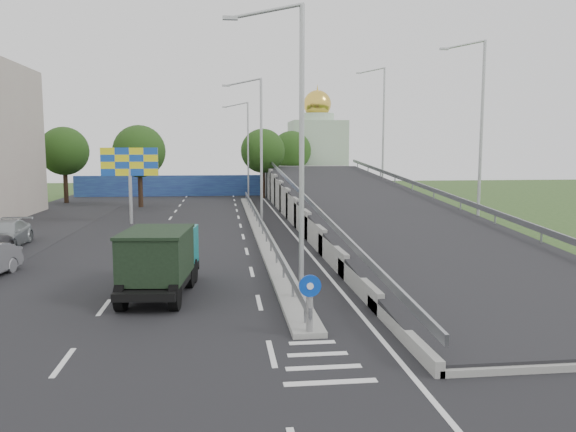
{
  "coord_description": "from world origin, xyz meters",
  "views": [
    {
      "loc": [
        -2.43,
        -13.23,
        5.41
      ],
      "look_at": [
        0.69,
        13.36,
        2.2
      ],
      "focal_mm": 35.0,
      "sensor_mm": 36.0,
      "label": 1
    }
  ],
  "objects": [
    {
      "name": "lamp_post_mid",
      "position": [
        0.11,
        26.0,
        5.81
      ],
      "size": [
        2.74,
        0.18,
        10.08
      ],
      "color": "#B2B5B7",
      "rests_on": "median"
    },
    {
      "name": "parked_car_d",
      "position": [
        -14.38,
        18.8,
        0.74
      ],
      "size": [
        2.26,
        5.16,
        1.48
      ],
      "primitive_type": "imported",
      "rotation": [
        0.0,
        0.0,
        0.04
      ],
      "color": "#94999C",
      "rests_on": "ground"
    },
    {
      "name": "tree_left_mid",
      "position": [
        -10.0,
        40.0,
        5.18
      ],
      "size": [
        4.8,
        4.8,
        7.6
      ],
      "color": "black",
      "rests_on": "ground"
    },
    {
      "name": "lamp_post_near",
      "position": [
        0.11,
        6.0,
        5.81
      ],
      "size": [
        2.74,
        0.18,
        10.08
      ],
      "color": "#B2B5B7",
      "rests_on": "median"
    },
    {
      "name": "tree_left_far",
      "position": [
        -18.0,
        45.0,
        5.18
      ],
      "size": [
        4.8,
        4.8,
        7.6
      ],
      "color": "black",
      "rests_on": "ground"
    },
    {
      "name": "church",
      "position": [
        10.0,
        60.0,
        5.31
      ],
      "size": [
        7.0,
        7.0,
        13.8
      ],
      "color": "#B2CCAD",
      "rests_on": "ground"
    },
    {
      "name": "overpass_ramp",
      "position": [
        7.5,
        24.0,
        1.75
      ],
      "size": [
        10.0,
        50.0,
        3.5
      ],
      "color": "gray",
      "rests_on": "ground"
    },
    {
      "name": "lamp_post_far",
      "position": [
        0.11,
        46.0,
        5.81
      ],
      "size": [
        2.74,
        0.18,
        10.08
      ],
      "color": "#B2B5B7",
      "rests_on": "median"
    },
    {
      "name": "blue_wall",
      "position": [
        -4.0,
        52.0,
        1.2
      ],
      "size": [
        30.0,
        0.5,
        2.4
      ],
      "primitive_type": "cube",
      "color": "navy",
      "rests_on": "ground"
    },
    {
      "name": "sign_bollard",
      "position": [
        0.0,
        2.17,
        1.03
      ],
      "size": [
        0.64,
        0.23,
        1.67
      ],
      "color": "black",
      "rests_on": "median"
    },
    {
      "name": "road_surface",
      "position": [
        -3.0,
        20.0,
        0.0
      ],
      "size": [
        26.0,
        90.0,
        0.04
      ],
      "primitive_type": "cube",
      "color": "black",
      "rests_on": "ground"
    },
    {
      "name": "billboard",
      "position": [
        -9.0,
        28.0,
        4.19
      ],
      "size": [
        4.0,
        0.24,
        5.5
      ],
      "color": "#B2B5B7",
      "rests_on": "ground"
    },
    {
      "name": "dump_truck",
      "position": [
        -4.74,
        7.71,
        1.39
      ],
      "size": [
        2.64,
        5.89,
        2.52
      ],
      "rotation": [
        0.0,
        0.0,
        -0.1
      ],
      "color": "black",
      "rests_on": "ground"
    },
    {
      "name": "median",
      "position": [
        0.0,
        24.0,
        0.1
      ],
      "size": [
        1.0,
        44.0,
        0.2
      ],
      "primitive_type": "cube",
      "color": "gray",
      "rests_on": "ground"
    },
    {
      "name": "median_guardrail",
      "position": [
        0.0,
        24.0,
        0.75
      ],
      "size": [
        0.09,
        44.0,
        0.71
      ],
      "color": "gray",
      "rests_on": "median"
    },
    {
      "name": "ground",
      "position": [
        0.0,
        0.0,
        0.0
      ],
      "size": [
        160.0,
        160.0,
        0.0
      ],
      "primitive_type": "plane",
      "color": "#2D4C1E",
      "rests_on": "ground"
    },
    {
      "name": "tree_ramp_far",
      "position": [
        6.0,
        55.0,
        5.18
      ],
      "size": [
        4.8,
        4.8,
        7.6
      ],
      "color": "black",
      "rests_on": "ground"
    },
    {
      "name": "tree_median_far",
      "position": [
        2.0,
        48.0,
        5.18
      ],
      "size": [
        4.8,
        4.8,
        7.6
      ],
      "color": "black",
      "rests_on": "ground"
    }
  ]
}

